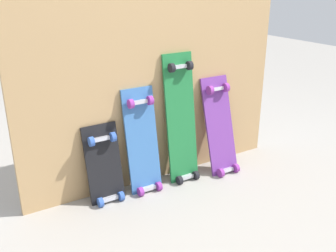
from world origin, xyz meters
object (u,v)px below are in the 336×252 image
Objects in this scene: skateboard_black at (105,169)px; skateboard_green at (181,123)px; skateboard_blue at (143,146)px; skateboard_purple at (220,130)px.

skateboard_green reaches higher than skateboard_black.
skateboard_blue is at bearing -179.89° from skateboard_green.
skateboard_blue is (0.28, -0.00, 0.10)m from skateboard_black.
skateboard_black is 0.91m from skateboard_purple.
skateboard_black is at bearing 177.08° from skateboard_purple.
skateboard_green is (0.31, 0.00, 0.10)m from skateboard_blue.
skateboard_green is at bearing -0.40° from skateboard_black.
skateboard_blue is at bearing 176.22° from skateboard_purple.
skateboard_black is 0.75× the size of skateboard_purple.
skateboard_green is 0.33m from skateboard_purple.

